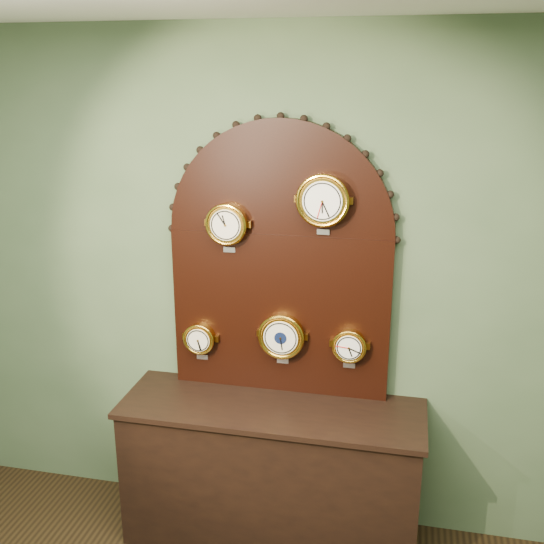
% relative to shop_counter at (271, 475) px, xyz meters
% --- Properties ---
extents(wall_back, '(4.00, 0.00, 4.00)m').
position_rel_shop_counter_xyz_m(wall_back, '(0.00, 0.27, 1.00)').
color(wall_back, '#495F41').
rests_on(wall_back, ground).
extents(shop_counter, '(1.60, 0.50, 0.80)m').
position_rel_shop_counter_xyz_m(shop_counter, '(0.00, 0.00, 0.00)').
color(shop_counter, black).
rests_on(shop_counter, ground_plane).
extents(display_board, '(1.26, 0.06, 1.53)m').
position_rel_shop_counter_xyz_m(display_board, '(0.00, 0.22, 1.23)').
color(display_board, black).
rests_on(display_board, shop_counter).
extents(roman_clock, '(0.22, 0.08, 0.27)m').
position_rel_shop_counter_xyz_m(roman_clock, '(-0.27, 0.15, 1.39)').
color(roman_clock, gold).
rests_on(roman_clock, display_board).
extents(arabic_clock, '(0.27, 0.08, 0.32)m').
position_rel_shop_counter_xyz_m(arabic_clock, '(0.23, 0.15, 1.53)').
color(arabic_clock, gold).
rests_on(arabic_clock, display_board).
extents(hygrometer, '(0.18, 0.08, 0.23)m').
position_rel_shop_counter_xyz_m(hygrometer, '(-0.44, 0.15, 0.72)').
color(hygrometer, gold).
rests_on(hygrometer, display_board).
extents(barometer, '(0.26, 0.08, 0.31)m').
position_rel_shop_counter_xyz_m(barometer, '(0.02, 0.15, 0.78)').
color(barometer, gold).
rests_on(barometer, display_board).
extents(tide_clock, '(0.18, 0.08, 0.24)m').
position_rel_shop_counter_xyz_m(tide_clock, '(0.39, 0.15, 0.75)').
color(tide_clock, gold).
rests_on(tide_clock, display_board).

